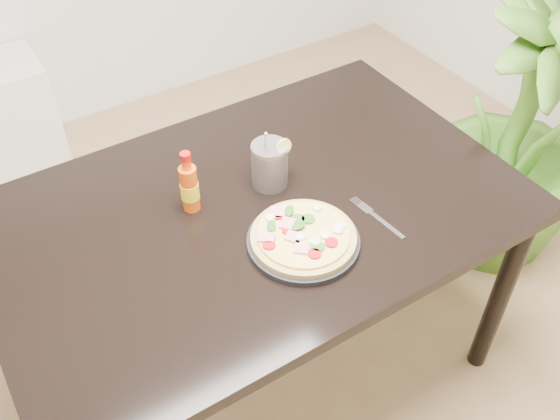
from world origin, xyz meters
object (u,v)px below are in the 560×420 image
fork (376,217)px  houseplant (517,135)px  pizza (303,235)px  dining_table (257,228)px  cola_cup (270,166)px  plate (303,241)px  hot_sauce_bottle (189,187)px

fork → houseplant: size_ratio=0.18×
pizza → houseplant: size_ratio=0.25×
dining_table → cola_cup: cola_cup is taller
plate → pizza: 0.02m
dining_table → plate: (0.03, -0.18, 0.09)m
plate → pizza: (-0.00, 0.00, 0.02)m
dining_table → plate: plate is taller
cola_cup → fork: bearing=-58.7°
cola_cup → houseplant: size_ratio=0.18×
dining_table → houseplant: size_ratio=1.31×
dining_table → cola_cup: bearing=35.7°
dining_table → fork: fork is taller
cola_cup → houseplant: houseplant is taller
dining_table → plate: 0.21m
hot_sauce_bottle → pizza: bearing=-56.5°
houseplant → pizza: bearing=-169.4°
plate → hot_sauce_bottle: bearing=123.4°
plate → hot_sauce_bottle: 0.32m
pizza → cola_cup: bearing=77.8°
dining_table → cola_cup: (0.08, 0.06, 0.14)m
fork → hot_sauce_bottle: bearing=137.5°
cola_cup → plate: bearing=-102.0°
plate → fork: bearing=-6.3°
cola_cup → hot_sauce_bottle: bearing=173.4°
plate → houseplant: size_ratio=0.26×
hot_sauce_bottle → cola_cup: bearing=-6.6°
fork → cola_cup: bearing=115.7°
fork → houseplant: (0.86, 0.22, -0.22)m
cola_cup → fork: size_ratio=1.00×
dining_table → cola_cup: 0.18m
hot_sauce_bottle → fork: bearing=-36.8°
pizza → houseplant: houseplant is taller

